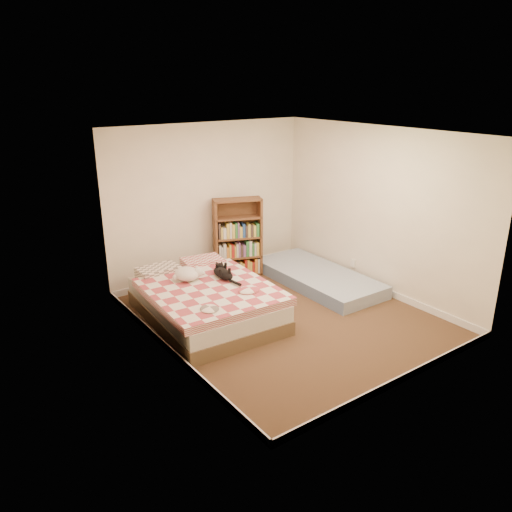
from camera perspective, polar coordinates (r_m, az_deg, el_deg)
room at (r=6.55m, az=3.48°, el=2.49°), size 3.51×4.01×2.51m
bed at (r=6.90m, az=-5.91°, el=-5.02°), size 1.65×2.19×0.57m
bookshelf at (r=8.27m, az=-2.18°, el=1.12°), size 0.88×0.53×1.31m
floor_mattress at (r=8.10m, az=7.03°, el=-2.44°), size 1.03×2.24×0.20m
black_cat at (r=6.95m, az=-3.91°, el=-1.91°), size 0.32×0.70×0.16m
white_dog at (r=6.90m, az=-7.79°, el=-2.03°), size 0.42×0.44×0.18m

